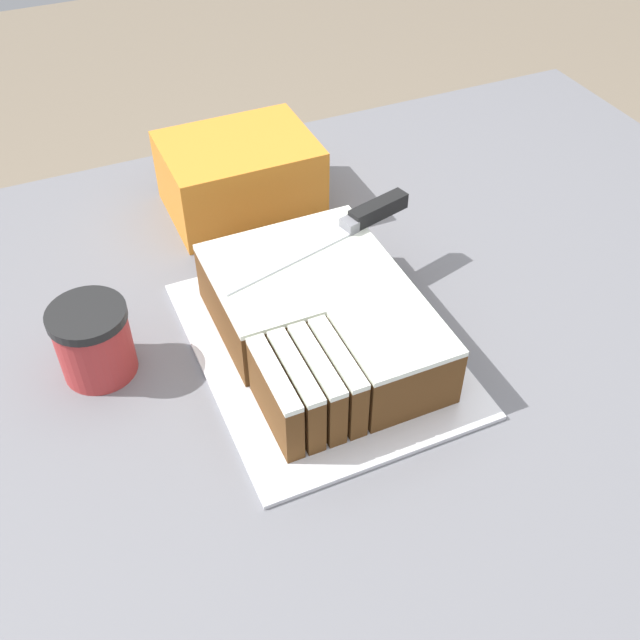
{
  "coord_description": "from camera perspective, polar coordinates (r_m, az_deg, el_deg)",
  "views": [
    {
      "loc": [
        -0.35,
        -0.62,
        1.61
      ],
      "look_at": [
        -0.08,
        0.0,
        0.97
      ],
      "focal_mm": 42.0,
      "sensor_mm": 36.0,
      "label": 1
    }
  ],
  "objects": [
    {
      "name": "ground_plane",
      "position": [
        1.76,
        2.6,
        -23.13
      ],
      "size": [
        8.0,
        8.0,
        0.0
      ],
      "primitive_type": "plane",
      "color": "#7F705B"
    },
    {
      "name": "knife",
      "position": [
        1.0,
        2.89,
        7.58
      ],
      "size": [
        0.29,
        0.1,
        0.02
      ],
      "rotation": [
        0.0,
        0.0,
        3.4
      ],
      "color": "silver",
      "rests_on": "cake"
    },
    {
      "name": "coffee_cup",
      "position": [
        0.94,
        -16.86,
        -1.54
      ],
      "size": [
        0.09,
        0.09,
        0.1
      ],
      "color": "#B23333",
      "rests_on": "countertop"
    },
    {
      "name": "cake_board",
      "position": [
        0.96,
        0.0,
        -1.99
      ],
      "size": [
        0.3,
        0.39,
        0.01
      ],
      "color": "silver",
      "rests_on": "countertop"
    },
    {
      "name": "countertop",
      "position": [
        1.35,
        3.23,
        -15.17
      ],
      "size": [
        1.4,
        1.1,
        0.92
      ],
      "color": "slate",
      "rests_on": "ground_plane"
    },
    {
      "name": "cake",
      "position": [
        0.93,
        0.05,
        0.19
      ],
      "size": [
        0.22,
        0.31,
        0.09
      ],
      "color": "brown",
      "rests_on": "cake_board"
    },
    {
      "name": "storage_box",
      "position": [
        1.18,
        -6.12,
        10.87
      ],
      "size": [
        0.22,
        0.17,
        0.12
      ],
      "color": "orange",
      "rests_on": "countertop"
    }
  ]
}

